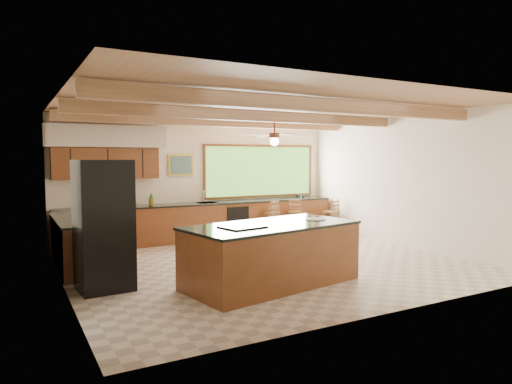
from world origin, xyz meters
TOP-DOWN VIEW (x-y plane):
  - ground at (0.00, 0.00)m, footprint 7.20×7.20m
  - room_shell at (-0.17, 0.65)m, footprint 7.27×6.54m
  - counter_run at (-0.82, 2.52)m, footprint 7.12×3.10m
  - island at (-0.65, -1.34)m, footprint 2.99×1.78m
  - refrigerator at (-3.05, -0.33)m, footprint 0.83×0.81m
  - bar_stool_a at (1.12, 1.55)m, footprint 0.44×0.44m
  - bar_stool_b at (1.54, 2.40)m, footprint 0.45×0.45m
  - bar_stool_c at (2.28, 2.40)m, footprint 0.47×0.47m
  - bar_stool_d at (3.30, 2.14)m, footprint 0.40×0.40m

SIDE VIEW (x-z plane):
  - ground at x=0.00m, z-range 0.00..0.00m
  - counter_run at x=-0.82m, z-range -0.15..1.07m
  - island at x=-0.65m, z-range -0.01..0.99m
  - bar_stool_a at x=1.12m, z-range 0.09..1.02m
  - bar_stool_d at x=3.30m, z-range 0.09..1.05m
  - bar_stool_b at x=1.54m, z-range 0.09..1.09m
  - bar_stool_c at x=2.28m, z-range 0.09..1.11m
  - refrigerator at x=-3.05m, z-range 0.00..2.00m
  - room_shell at x=-0.17m, z-range 0.70..3.72m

